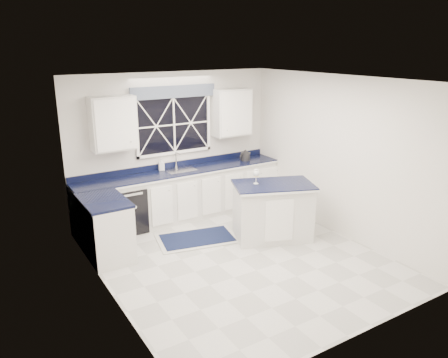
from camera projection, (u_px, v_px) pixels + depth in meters
ground at (240, 258)px, 6.73m from camera, size 4.50×4.50×0.00m
back_wall at (174, 145)px, 8.16m from camera, size 4.00×0.10×2.70m
base_cabinets at (170, 201)px, 7.88m from camera, size 3.99×1.60×0.90m
countertop at (182, 171)px, 8.04m from camera, size 3.98×0.64×0.04m
dishwasher at (126, 208)px, 7.64m from camera, size 0.60×0.58×0.82m
window at (174, 120)px, 7.98m from camera, size 1.65×0.09×1.26m
upper_cabinets at (177, 117)px, 7.86m from camera, size 3.10×0.34×0.90m
faucet at (177, 160)px, 8.15m from camera, size 0.05×0.20×0.30m
island at (273, 211)px, 7.32m from camera, size 1.49×1.20×0.96m
rug at (197, 238)px, 7.41m from camera, size 1.48×1.07×0.02m
kettle at (245, 155)px, 8.69m from camera, size 0.31×0.22×0.22m
wine_glass at (256, 174)px, 7.14m from camera, size 0.10×0.10×0.24m
soap_bottle at (161, 164)px, 8.02m from camera, size 0.12×0.12×0.22m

